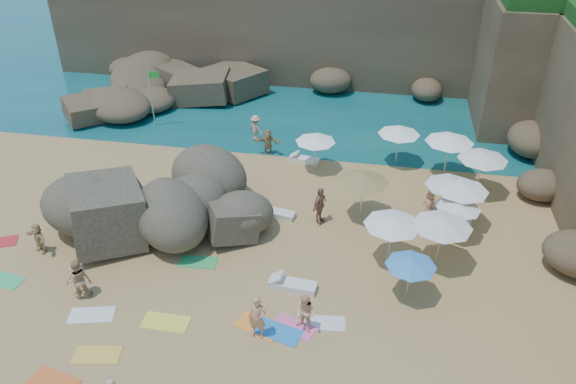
% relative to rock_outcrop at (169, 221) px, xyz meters
% --- Properties ---
extents(ground, '(120.00, 120.00, 0.00)m').
position_rel_rock_outcrop_xyz_m(ground, '(3.94, -2.42, 0.00)').
color(ground, tan).
rests_on(ground, ground).
extents(seawater, '(120.00, 120.00, 0.00)m').
position_rel_rock_outcrop_xyz_m(seawater, '(3.94, 27.58, 0.00)').
color(seawater, '#0C4751').
rests_on(seawater, ground).
extents(cliff_back, '(44.00, 8.00, 8.00)m').
position_rel_rock_outcrop_xyz_m(cliff_back, '(5.94, 22.58, 4.00)').
color(cliff_back, brown).
rests_on(cliff_back, ground).
extents(cliff_corner, '(10.00, 12.00, 8.00)m').
position_rel_rock_outcrop_xyz_m(cliff_corner, '(20.94, 17.58, 4.00)').
color(cliff_corner, brown).
rests_on(cliff_corner, ground).
extents(rock_promontory, '(12.00, 7.00, 2.00)m').
position_rel_rock_outcrop_xyz_m(rock_promontory, '(-7.06, 13.58, 0.00)').
color(rock_promontory, brown).
rests_on(rock_promontory, ground).
extents(marina_masts, '(3.10, 0.10, 6.00)m').
position_rel_rock_outcrop_xyz_m(marina_masts, '(-12.56, 27.58, 3.00)').
color(marina_masts, white).
rests_on(marina_masts, ground).
extents(rock_outcrop, '(8.84, 6.97, 3.31)m').
position_rel_rock_outcrop_xyz_m(rock_outcrop, '(0.00, 0.00, 0.00)').
color(rock_outcrop, brown).
rests_on(rock_outcrop, ground).
extents(flag_pole, '(0.74, 0.24, 3.83)m').
position_rel_rock_outcrop_xyz_m(flag_pole, '(-4.68, 10.31, 2.44)').
color(flag_pole, silver).
rests_on(flag_pole, ground).
extents(parasol_0, '(2.39, 2.39, 2.26)m').
position_rel_rock_outcrop_xyz_m(parasol_0, '(10.99, 7.97, 2.07)').
color(parasol_0, silver).
rests_on(parasol_0, ground).
extents(parasol_1, '(2.26, 2.26, 2.14)m').
position_rel_rock_outcrop_xyz_m(parasol_1, '(6.43, 6.39, 1.96)').
color(parasol_1, silver).
rests_on(parasol_1, ground).
extents(parasol_2, '(2.64, 2.64, 2.50)m').
position_rel_rock_outcrop_xyz_m(parasol_2, '(13.69, 7.05, 2.29)').
color(parasol_2, silver).
rests_on(parasol_2, ground).
extents(parasol_3, '(2.51, 2.51, 2.37)m').
position_rel_rock_outcrop_xyz_m(parasol_3, '(14.01, 2.24, 2.18)').
color(parasol_3, silver).
rests_on(parasol_3, ground).
extents(parasol_4, '(2.58, 2.58, 2.44)m').
position_rel_rock_outcrop_xyz_m(parasol_4, '(15.28, 5.45, 2.24)').
color(parasol_4, silver).
rests_on(parasol_4, ground).
extents(parasol_6, '(2.58, 2.58, 2.44)m').
position_rel_rock_outcrop_xyz_m(parasol_6, '(9.35, 2.06, 2.24)').
color(parasol_6, silver).
rests_on(parasol_6, ground).
extents(parasol_7, '(2.06, 2.06, 1.95)m').
position_rel_rock_outcrop_xyz_m(parasol_7, '(13.83, 1.17, 1.79)').
color(parasol_7, silver).
rests_on(parasol_7, ground).
extents(parasol_8, '(2.42, 2.42, 2.29)m').
position_rel_rock_outcrop_xyz_m(parasol_8, '(13.50, 2.66, 2.10)').
color(parasol_8, silver).
rests_on(parasol_8, ground).
extents(parasol_9, '(2.51, 2.51, 2.37)m').
position_rel_rock_outcrop_xyz_m(parasol_9, '(10.84, -1.21, 2.18)').
color(parasol_9, silver).
rests_on(parasol_9, ground).
extents(parasol_10, '(2.07, 2.07, 1.96)m').
position_rel_rock_outcrop_xyz_m(parasol_10, '(11.65, -3.41, 1.80)').
color(parasol_10, silver).
rests_on(parasol_10, ground).
extents(parasol_11, '(2.59, 2.59, 2.45)m').
position_rel_rock_outcrop_xyz_m(parasol_11, '(12.93, -1.02, 2.25)').
color(parasol_11, silver).
rests_on(parasol_11, ground).
extents(lounger_0, '(1.83, 0.87, 0.27)m').
position_rel_rock_outcrop_xyz_m(lounger_0, '(5.70, 7.17, 0.14)').
color(lounger_0, white).
rests_on(lounger_0, ground).
extents(lounger_1, '(1.93, 1.07, 0.29)m').
position_rel_rock_outcrop_xyz_m(lounger_1, '(9.44, 5.53, 0.14)').
color(lounger_1, silver).
rests_on(lounger_1, ground).
extents(lounger_2, '(2.09, 1.33, 0.31)m').
position_rel_rock_outcrop_xyz_m(lounger_2, '(13.70, 2.10, 0.15)').
color(lounger_2, silver).
rests_on(lounger_2, ground).
extents(lounger_3, '(1.93, 0.94, 0.29)m').
position_rel_rock_outcrop_xyz_m(lounger_3, '(5.21, 1.41, 0.14)').
color(lounger_3, silver).
rests_on(lounger_3, ground).
extents(lounger_4, '(1.85, 0.82, 0.28)m').
position_rel_rock_outcrop_xyz_m(lounger_4, '(13.77, 3.35, 0.14)').
color(lounger_4, white).
rests_on(lounger_4, ground).
extents(lounger_5, '(2.07, 0.84, 0.31)m').
position_rel_rock_outcrop_xyz_m(lounger_5, '(6.92, -3.76, 0.16)').
color(lounger_5, silver).
rests_on(lounger_5, ground).
extents(towel_2, '(1.91, 1.23, 0.03)m').
position_rel_rock_outcrop_xyz_m(towel_2, '(-0.43, -10.04, 0.02)').
color(towel_2, orange).
rests_on(towel_2, ground).
extents(towel_3, '(1.78, 1.13, 0.03)m').
position_rel_rock_outcrop_xyz_m(towel_3, '(-5.34, -5.50, 0.01)').
color(towel_3, '#31AD61').
rests_on(towel_3, ground).
extents(towel_4, '(1.85, 1.15, 0.03)m').
position_rel_rock_outcrop_xyz_m(towel_4, '(0.48, -8.64, 0.02)').
color(towel_4, gold).
rests_on(towel_4, ground).
extents(towel_5, '(1.92, 1.27, 0.03)m').
position_rel_rock_outcrop_xyz_m(towel_5, '(-0.67, -6.77, 0.02)').
color(towel_5, silver).
rests_on(towel_5, ground).
extents(towel_8, '(2.00, 1.36, 0.03)m').
position_rel_rock_outcrop_xyz_m(towel_8, '(6.81, -6.33, 0.02)').
color(towel_8, '#2476C3').
rests_on(towel_8, ground).
extents(towel_9, '(1.89, 1.38, 0.03)m').
position_rel_rock_outcrop_xyz_m(towel_9, '(7.37, -5.95, 0.02)').
color(towel_9, pink).
rests_on(towel_9, ground).
extents(towel_10, '(2.01, 1.49, 0.03)m').
position_rel_rock_outcrop_xyz_m(towel_10, '(5.99, -6.16, 0.02)').
color(towel_10, orange).
rests_on(towel_10, ground).
extents(towel_11, '(1.76, 0.99, 0.03)m').
position_rel_rock_outcrop_xyz_m(towel_11, '(2.46, -2.84, 0.01)').
color(towel_11, green).
rests_on(towel_11, ground).
extents(towel_12, '(1.83, 0.92, 0.03)m').
position_rel_rock_outcrop_xyz_m(towel_12, '(2.38, -6.62, 0.02)').
color(towel_12, yellow).
rests_on(towel_12, ground).
extents(towel_13, '(1.69, 0.99, 0.03)m').
position_rel_rock_outcrop_xyz_m(towel_13, '(8.52, -5.54, 0.01)').
color(towel_13, silver).
rests_on(towel_13, ground).
extents(person_stand_1, '(1.13, 1.07, 1.84)m').
position_rel_rock_outcrop_xyz_m(person_stand_1, '(-1.59, -5.81, 0.92)').
color(person_stand_1, tan).
rests_on(person_stand_1, ground).
extents(person_stand_2, '(1.17, 0.97, 1.70)m').
position_rel_rock_outcrop_xyz_m(person_stand_2, '(2.29, 9.39, 0.85)').
color(person_stand_2, tan).
rests_on(person_stand_2, ground).
extents(person_stand_3, '(0.89, 1.23, 1.94)m').
position_rel_rock_outcrop_xyz_m(person_stand_3, '(7.39, 1.27, 0.97)').
color(person_stand_3, '#98644C').
rests_on(person_stand_3, ground).
extents(person_stand_4, '(0.83, 0.79, 1.52)m').
position_rel_rock_outcrop_xyz_m(person_stand_4, '(12.68, 2.64, 0.76)').
color(person_stand_4, tan).
rests_on(person_stand_4, ground).
extents(person_stand_5, '(1.49, 0.44, 1.60)m').
position_rel_rock_outcrop_xyz_m(person_stand_5, '(3.40, 7.79, 0.80)').
color(person_stand_5, '#A58252').
rests_on(person_stand_5, ground).
extents(person_lie_0, '(1.41, 1.83, 0.43)m').
position_rel_rock_outcrop_xyz_m(person_lie_0, '(-1.65, -5.69, 0.22)').
color(person_lie_0, tan).
rests_on(person_lie_0, ground).
extents(person_lie_3, '(1.89, 1.94, 0.39)m').
position_rel_rock_outcrop_xyz_m(person_lie_3, '(-4.84, -3.38, 0.20)').
color(person_lie_3, tan).
rests_on(person_lie_3, ground).
extents(person_lie_4, '(0.83, 1.91, 0.45)m').
position_rel_rock_outcrop_xyz_m(person_lie_4, '(6.10, -6.65, 0.22)').
color(person_lie_4, tan).
rests_on(person_lie_4, ground).
extents(person_lie_5, '(1.57, 1.89, 0.64)m').
position_rel_rock_outcrop_xyz_m(person_lie_5, '(7.81, -6.02, 0.32)').
color(person_lie_5, '#EFB387').
rests_on(person_lie_5, ground).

